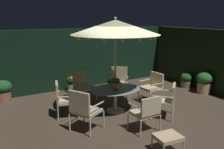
% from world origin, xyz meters
% --- Properties ---
extents(ground_plane, '(8.15, 6.51, 0.02)m').
position_xyz_m(ground_plane, '(0.00, 0.00, -0.01)').
color(ground_plane, '#4E3F31').
extents(hedge_backdrop_rear, '(8.15, 0.30, 2.30)m').
position_xyz_m(hedge_backdrop_rear, '(0.00, 3.11, 1.15)').
color(hedge_backdrop_rear, black).
rests_on(hedge_backdrop_rear, ground_plane).
extents(hedge_backdrop_right, '(0.30, 6.51, 2.30)m').
position_xyz_m(hedge_backdrop_right, '(3.93, 0.00, 1.15)').
color(hedge_backdrop_right, black).
rests_on(hedge_backdrop_right, ground_plane).
extents(patio_dining_table, '(1.56, 1.22, 0.70)m').
position_xyz_m(patio_dining_table, '(-0.19, 0.15, 0.57)').
color(patio_dining_table, silver).
rests_on(patio_dining_table, ground_plane).
extents(patio_umbrella, '(2.48, 2.48, 2.74)m').
position_xyz_m(patio_umbrella, '(-0.19, 0.15, 2.46)').
color(patio_umbrella, beige).
rests_on(patio_umbrella, ground_plane).
extents(centerpiece_planter, '(0.27, 0.27, 0.38)m').
position_xyz_m(centerpiece_planter, '(-0.24, 0.02, 0.91)').
color(centerpiece_planter, '#A56A4E').
rests_on(centerpiece_planter, patio_dining_table).
extents(patio_chair_north, '(0.63, 0.57, 0.91)m').
position_xyz_m(patio_chair_north, '(-0.18, -1.33, 0.54)').
color(patio_chair_north, silver).
rests_on(patio_chair_north, ground_plane).
extents(patio_chair_northeast, '(0.86, 0.86, 0.95)m').
position_xyz_m(patio_chair_northeast, '(0.83, -0.93, 0.55)').
color(patio_chair_northeast, silver).
rests_on(patio_chair_northeast, ground_plane).
extents(patio_chair_east, '(0.62, 0.64, 0.97)m').
position_xyz_m(patio_chair_east, '(1.29, 0.24, 0.58)').
color(patio_chair_east, silver).
rests_on(patio_chair_east, ground_plane).
extents(patio_chair_southeast, '(0.84, 0.83, 1.01)m').
position_xyz_m(patio_chair_southeast, '(0.69, 1.36, 0.56)').
color(patio_chair_southeast, beige).
rests_on(patio_chair_southeast, ground_plane).
extents(patio_chair_south, '(0.74, 0.72, 0.98)m').
position_xyz_m(patio_chair_south, '(-0.60, 1.59, 0.56)').
color(patio_chair_south, beige).
rests_on(patio_chair_south, ground_plane).
extents(patio_chair_southwest, '(0.72, 0.72, 0.99)m').
position_xyz_m(patio_chair_southwest, '(-1.63, 0.55, 0.56)').
color(patio_chair_southwest, silver).
rests_on(patio_chair_southwest, ground_plane).
extents(patio_chair_west, '(0.84, 0.86, 1.06)m').
position_xyz_m(patio_chair_west, '(-1.50, -0.58, 0.61)').
color(patio_chair_west, beige).
rests_on(patio_chair_west, ground_plane).
extents(ottoman_footrest, '(0.58, 0.49, 0.37)m').
position_xyz_m(ottoman_footrest, '(-0.37, -2.29, 0.32)').
color(ottoman_footrest, beige).
rests_on(ottoman_footrest, ground_plane).
extents(potted_plant_back_left, '(0.61, 0.61, 0.71)m').
position_xyz_m(potted_plant_back_left, '(-2.96, 2.76, 0.38)').
color(potted_plant_back_left, '#9E6344').
rests_on(potted_plant_back_left, ground_plane).
extents(potted_plant_front_corner, '(0.35, 0.35, 0.58)m').
position_xyz_m(potted_plant_front_corner, '(1.34, 2.71, 0.29)').
color(potted_plant_front_corner, '#AD604E').
rests_on(potted_plant_front_corner, ground_plane).
extents(potted_plant_right_far, '(0.60, 0.60, 0.76)m').
position_xyz_m(potted_plant_right_far, '(3.55, 0.03, 0.41)').
color(potted_plant_right_far, tan).
rests_on(potted_plant_right_far, ground_plane).
extents(potted_plant_right_near, '(0.49, 0.49, 0.63)m').
position_xyz_m(potted_plant_right_near, '(-0.58, 2.54, 0.33)').
color(potted_plant_right_near, beige).
rests_on(potted_plant_right_near, ground_plane).
extents(potted_plant_left_near, '(0.46, 0.46, 0.55)m').
position_xyz_m(potted_plant_left_near, '(3.53, 0.88, 0.29)').
color(potted_plant_left_near, olive).
rests_on(potted_plant_left_near, ground_plane).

